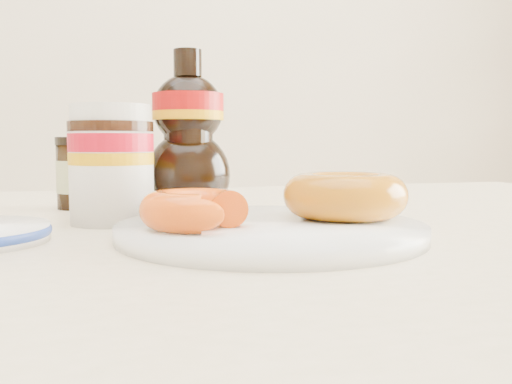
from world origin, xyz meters
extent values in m
cube|color=white|center=(0.00, 1.75, 1.30)|extent=(3.50, 0.10, 2.60)
cube|color=beige|center=(0.00, 0.10, 0.73)|extent=(1.40, 0.90, 0.04)
cylinder|color=white|center=(0.06, 0.00, 0.76)|extent=(0.26, 0.26, 0.01)
torus|color=white|center=(0.06, 0.00, 0.76)|extent=(0.26, 0.26, 0.01)
torus|color=#FB620E|center=(-0.01, -0.01, 0.78)|extent=(0.10, 0.10, 0.03)
torus|color=#B05A0B|center=(0.13, 0.02, 0.78)|extent=(0.15, 0.15, 0.04)
cylinder|color=white|center=(-0.07, 0.13, 0.80)|extent=(0.08, 0.08, 0.10)
cylinder|color=#9C0517|center=(-0.07, 0.13, 0.83)|extent=(0.08, 0.08, 0.02)
cylinder|color=#D89905|center=(-0.07, 0.13, 0.82)|extent=(0.08, 0.08, 0.01)
cylinder|color=black|center=(-0.07, 0.13, 0.85)|extent=(0.08, 0.08, 0.01)
cylinder|color=white|center=(-0.07, 0.13, 0.86)|extent=(0.08, 0.08, 0.02)
cylinder|color=black|center=(-0.11, 0.27, 0.79)|extent=(0.05, 0.05, 0.08)
cylinder|color=beige|center=(-0.11, 0.27, 0.79)|extent=(0.05, 0.05, 0.04)
cylinder|color=black|center=(-0.11, 0.27, 0.83)|extent=(0.05, 0.05, 0.01)
camera|label=1|loc=(-0.07, -0.46, 0.83)|focal=40.00mm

